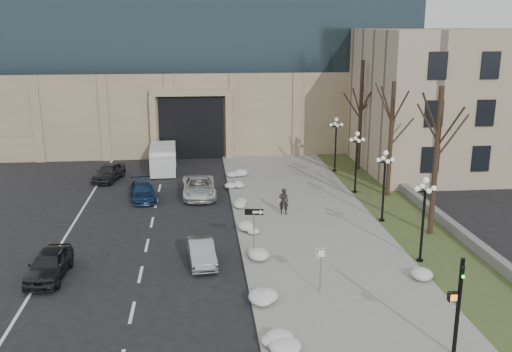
# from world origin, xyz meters

# --- Properties ---
(ground) EXTENTS (160.00, 160.00, 0.00)m
(ground) POSITION_xyz_m (0.00, 0.00, 0.00)
(ground) COLOR black
(ground) RESTS_ON ground
(sidewalk) EXTENTS (9.00, 40.00, 0.12)m
(sidewalk) POSITION_xyz_m (3.50, 14.00, 0.06)
(sidewalk) COLOR gray
(sidewalk) RESTS_ON ground
(curb) EXTENTS (0.30, 40.00, 0.14)m
(curb) POSITION_xyz_m (-1.00, 14.00, 0.07)
(curb) COLOR gray
(curb) RESTS_ON ground
(grass_strip) EXTENTS (4.00, 40.00, 0.10)m
(grass_strip) POSITION_xyz_m (10.00, 14.00, 0.05)
(grass_strip) COLOR #364522
(grass_strip) RESTS_ON ground
(stone_wall) EXTENTS (0.50, 30.00, 0.70)m
(stone_wall) POSITION_xyz_m (12.00, 16.00, 0.35)
(stone_wall) COLOR slate
(stone_wall) RESTS_ON ground
(classical_building) EXTENTS (22.00, 18.12, 12.00)m
(classical_building) POSITION_xyz_m (22.00, 27.98, 6.00)
(classical_building) COLOR tan
(classical_building) RESTS_ON ground
(car_a) EXTENTS (1.86, 4.31, 1.45)m
(car_a) POSITION_xyz_m (-11.00, 6.09, 0.72)
(car_a) COLOR black
(car_a) RESTS_ON ground
(car_b) EXTENTS (1.67, 3.88, 1.24)m
(car_b) POSITION_xyz_m (-3.36, 7.15, 0.62)
(car_b) COLOR #96979D
(car_b) RESTS_ON ground
(car_c) EXTENTS (2.42, 4.48, 1.23)m
(car_c) POSITION_xyz_m (-7.50, 19.18, 0.62)
(car_c) COLOR navy
(car_c) RESTS_ON ground
(car_d) EXTENTS (2.49, 5.21, 1.43)m
(car_d) POSITION_xyz_m (-3.43, 19.45, 0.72)
(car_d) COLOR silver
(car_d) RESTS_ON ground
(car_e) EXTENTS (2.63, 4.39, 1.40)m
(car_e) POSITION_xyz_m (-10.74, 24.69, 0.70)
(car_e) COLOR #2B2B30
(car_e) RESTS_ON ground
(pedestrian) EXTENTS (0.73, 0.57, 1.77)m
(pedestrian) POSITION_xyz_m (2.17, 14.48, 1.01)
(pedestrian) COLOR black
(pedestrian) RESTS_ON sidewalk
(box_truck) EXTENTS (2.47, 6.39, 2.00)m
(box_truck) POSITION_xyz_m (-6.50, 27.73, 0.97)
(box_truck) COLOR silver
(box_truck) RESTS_ON ground
(one_way_sign) EXTENTS (1.06, 0.35, 2.84)m
(one_way_sign) POSITION_xyz_m (-0.33, 7.47, 2.34)
(one_way_sign) COLOR slate
(one_way_sign) RESTS_ON ground
(keep_sign) EXTENTS (0.50, 0.12, 2.31)m
(keep_sign) POSITION_xyz_m (2.19, 2.96, 1.70)
(keep_sign) COLOR slate
(keep_sign) RESTS_ON ground
(traffic_signal) EXTENTS (0.69, 0.92, 4.09)m
(traffic_signal) POSITION_xyz_m (6.16, -2.80, 2.03)
(traffic_signal) COLOR black
(traffic_signal) RESTS_ON ground
(snow_clump_a) EXTENTS (1.10, 1.60, 0.36)m
(snow_clump_a) POSITION_xyz_m (-0.47, -1.63, 0.30)
(snow_clump_a) COLOR silver
(snow_clump_a) RESTS_ON sidewalk
(snow_clump_b) EXTENTS (1.10, 1.60, 0.36)m
(snow_clump_b) POSITION_xyz_m (-0.34, 2.03, 0.30)
(snow_clump_b) COLOR silver
(snow_clump_b) RESTS_ON sidewalk
(snow_clump_c) EXTENTS (1.10, 1.60, 0.36)m
(snow_clump_c) POSITION_xyz_m (-0.42, 7.45, 0.30)
(snow_clump_c) COLOR silver
(snow_clump_c) RESTS_ON sidewalk
(snow_clump_d) EXTENTS (1.10, 1.60, 0.36)m
(snow_clump_d) POSITION_xyz_m (-0.59, 11.34, 0.30)
(snow_clump_d) COLOR silver
(snow_clump_d) RESTS_ON sidewalk
(snow_clump_e) EXTENTS (1.10, 1.60, 0.36)m
(snow_clump_e) POSITION_xyz_m (-0.68, 16.43, 0.30)
(snow_clump_e) COLOR silver
(snow_clump_e) RESTS_ON sidewalk
(snow_clump_f) EXTENTS (1.10, 1.60, 0.36)m
(snow_clump_f) POSITION_xyz_m (-0.67, 20.83, 0.30)
(snow_clump_f) COLOR silver
(snow_clump_f) RESTS_ON sidewalk
(snow_clump_g) EXTENTS (1.10, 1.60, 0.36)m
(snow_clump_g) POSITION_xyz_m (-0.31, 24.69, 0.30)
(snow_clump_g) COLOR silver
(snow_clump_g) RESTS_ON sidewalk
(snow_clump_h) EXTENTS (1.10, 1.60, 0.36)m
(snow_clump_h) POSITION_xyz_m (7.32, 3.45, 0.30)
(snow_clump_h) COLOR silver
(snow_clump_h) RESTS_ON sidewalk
(lamppost_a) EXTENTS (1.18, 1.18, 4.76)m
(lamppost_a) POSITION_xyz_m (8.30, 6.00, 3.07)
(lamppost_a) COLOR black
(lamppost_a) RESTS_ON ground
(lamppost_b) EXTENTS (1.18, 1.18, 4.76)m
(lamppost_b) POSITION_xyz_m (8.30, 12.50, 3.07)
(lamppost_b) COLOR black
(lamppost_b) RESTS_ON ground
(lamppost_c) EXTENTS (1.18, 1.18, 4.76)m
(lamppost_c) POSITION_xyz_m (8.30, 19.00, 3.07)
(lamppost_c) COLOR black
(lamppost_c) RESTS_ON ground
(lamppost_d) EXTENTS (1.18, 1.18, 4.76)m
(lamppost_d) POSITION_xyz_m (8.30, 25.50, 3.07)
(lamppost_d) COLOR black
(lamppost_d) RESTS_ON ground
(tree_near) EXTENTS (3.20, 3.20, 9.00)m
(tree_near) POSITION_xyz_m (10.50, 10.00, 5.83)
(tree_near) COLOR black
(tree_near) RESTS_ON ground
(tree_mid) EXTENTS (3.20, 3.20, 8.50)m
(tree_mid) POSITION_xyz_m (10.50, 18.00, 5.50)
(tree_mid) COLOR black
(tree_mid) RESTS_ON ground
(tree_far) EXTENTS (3.20, 3.20, 9.50)m
(tree_far) POSITION_xyz_m (10.50, 26.00, 6.15)
(tree_far) COLOR black
(tree_far) RESTS_ON ground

